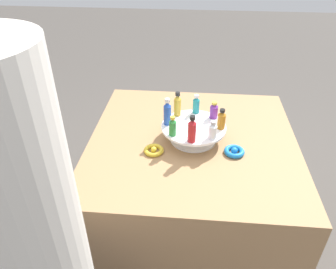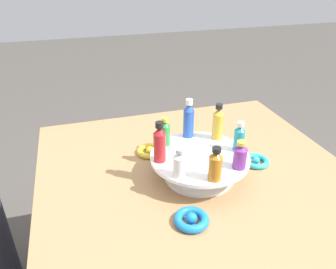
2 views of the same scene
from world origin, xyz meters
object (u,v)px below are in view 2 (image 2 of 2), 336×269
at_px(display_stand, 199,164).
at_px(bottle_amber, 215,165).
at_px(bottle_green, 165,132).
at_px(bottle_teal, 239,138).
at_px(bottle_clear, 180,164).
at_px(bottle_purple, 240,156).
at_px(bottle_red, 160,143).
at_px(ribbon_bow_teal, 256,161).
at_px(bottle_blue, 189,120).
at_px(ribbon_bow_blue, 191,219).
at_px(ribbon_bow_gold, 150,151).
at_px(bottle_gold, 218,123).

xyz_separation_m(display_stand, bottle_amber, (-0.13, 0.01, 0.08)).
bearing_deg(bottle_green, bottle_teal, -115.69).
xyz_separation_m(bottle_clear, bottle_purple, (-0.01, -0.19, -0.00)).
bearing_deg(bottle_green, bottle_amber, -160.69).
distance_m(bottle_red, ribbon_bow_teal, 0.39).
height_order(bottle_clear, bottle_amber, bottle_amber).
bearing_deg(bottle_red, bottle_blue, -48.19).
bearing_deg(bottle_blue, bottle_teal, -138.19).
relative_size(bottle_clear, ribbon_bow_blue, 0.94).
bearing_deg(ribbon_bow_gold, bottle_gold, -113.89).
xyz_separation_m(bottle_teal, ribbon_bow_blue, (-0.20, 0.24, -0.12)).
bearing_deg(bottle_blue, ribbon_bow_blue, 162.06).
xyz_separation_m(bottle_clear, bottle_blue, (0.22, -0.11, 0.02)).
relative_size(bottle_amber, ribbon_bow_gold, 1.09).
bearing_deg(bottle_clear, bottle_red, 19.31).
bearing_deg(bottle_clear, ribbon_bow_blue, 179.32).
relative_size(bottle_gold, bottle_red, 0.97).
bearing_deg(bottle_blue, ribbon_bow_teal, -118.92).
xyz_separation_m(bottle_clear, ribbon_bow_blue, (-0.11, 0.00, -0.11)).
bearing_deg(ribbon_bow_teal, bottle_amber, 122.27).
height_order(bottle_amber, bottle_gold, bottle_gold).
xyz_separation_m(bottle_purple, ribbon_bow_teal, (0.11, -0.14, -0.12)).
distance_m(bottle_red, ribbon_bow_gold, 0.23).
bearing_deg(bottle_blue, bottle_red, 131.81).
distance_m(display_stand, bottle_blue, 0.17).
relative_size(bottle_blue, bottle_green, 1.41).
bearing_deg(bottle_gold, ribbon_bow_gold, 66.11).
distance_m(bottle_clear, bottle_teal, 0.25).
bearing_deg(ribbon_bow_teal, bottle_red, 90.93).
height_order(display_stand, bottle_amber, bottle_amber).
height_order(bottle_clear, bottle_teal, bottle_teal).
height_order(bottle_teal, bottle_green, bottle_teal).
height_order(bottle_teal, ribbon_bow_blue, bottle_teal).
distance_m(bottle_clear, ribbon_bow_blue, 0.16).
relative_size(bottle_clear, bottle_gold, 0.70).
height_order(display_stand, bottle_teal, bottle_teal).
height_order(bottle_teal, bottle_blue, bottle_blue).
relative_size(display_stand, ribbon_bow_blue, 3.29).
bearing_deg(ribbon_bow_teal, bottle_clear, 107.51).
bearing_deg(bottle_blue, bottle_amber, 176.81).
bearing_deg(bottle_red, display_stand, -93.19).
bearing_deg(bottle_clear, bottle_gold, -48.19).
distance_m(display_stand, bottle_amber, 0.16).
xyz_separation_m(display_stand, bottle_blue, (0.13, -0.01, 0.10)).
relative_size(display_stand, ribbon_bow_teal, 3.50).
relative_size(bottle_blue, ribbon_bow_gold, 1.47).
height_order(bottle_gold, bottle_green, bottle_gold).
bearing_deg(bottle_amber, bottle_gold, -25.69).
relative_size(bottle_teal, ribbon_bow_teal, 1.12).
height_order(display_stand, ribbon_bow_gold, display_stand).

